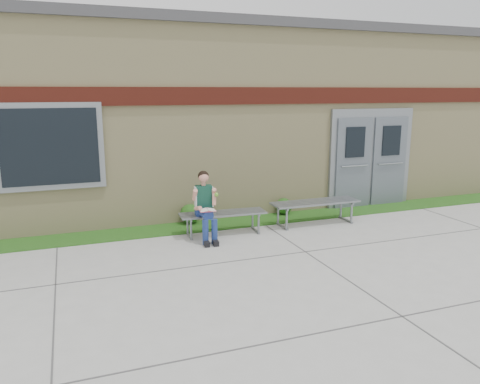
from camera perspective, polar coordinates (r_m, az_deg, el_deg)
name	(u,v)px	position (r m, az deg, el deg)	size (l,w,h in m)	color
ground	(263,270)	(7.32, 2.83, -9.44)	(80.00, 80.00, 0.00)	#9E9E99
grass_strip	(214,225)	(9.63, -3.25, -4.01)	(16.00, 0.80, 0.02)	#194D14
school_building	(175,114)	(12.54, -7.98, 9.39)	(16.20, 6.22, 4.20)	beige
bench_left	(223,217)	(8.97, -2.09, -3.11)	(1.67, 0.56, 0.43)	gray
bench_right	(315,207)	(9.74, 9.16, -1.76)	(1.86, 0.53, 0.48)	gray
girl	(205,205)	(8.59, -4.24, -1.53)	(0.45, 0.77, 1.27)	navy
shrub_mid	(190,214)	(9.70, -6.13, -2.66)	(0.40, 0.40, 0.40)	#194D14
shrub_east	(284,206)	(10.41, 5.37, -1.73)	(0.36, 0.36, 0.36)	#194D14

